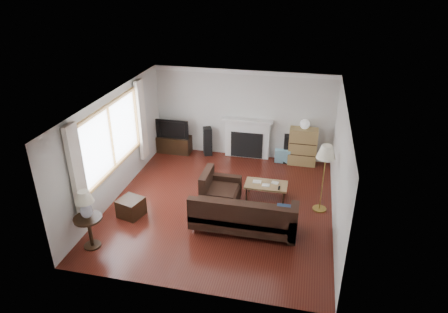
% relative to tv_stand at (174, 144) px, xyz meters
% --- Properties ---
extents(room, '(5.10, 5.60, 2.54)m').
position_rel_tv_stand_xyz_m(room, '(1.98, -2.50, 1.01)').
color(room, '#4B1810').
rests_on(room, ground).
extents(window, '(0.12, 2.74, 1.54)m').
position_rel_tv_stand_xyz_m(window, '(-0.47, -2.70, 1.31)').
color(window, olive).
rests_on(window, room).
extents(curtain_near, '(0.10, 0.35, 2.10)m').
position_rel_tv_stand_xyz_m(curtain_near, '(-0.42, -4.22, 1.16)').
color(curtain_near, white).
rests_on(curtain_near, room).
extents(curtain_far, '(0.10, 0.35, 2.10)m').
position_rel_tv_stand_xyz_m(curtain_far, '(-0.42, -1.18, 1.16)').
color(curtain_far, white).
rests_on(curtain_far, room).
extents(fireplace, '(1.40, 0.26, 1.15)m').
position_rel_tv_stand_xyz_m(fireplace, '(2.13, 0.14, 0.33)').
color(fireplace, white).
rests_on(fireplace, room).
extents(tv_stand, '(0.97, 0.44, 0.49)m').
position_rel_tv_stand_xyz_m(tv_stand, '(0.00, 0.00, 0.00)').
color(tv_stand, black).
rests_on(tv_stand, ground).
extents(television, '(0.96, 0.13, 0.55)m').
position_rel_tv_stand_xyz_m(television, '(0.00, 0.00, 0.52)').
color(television, black).
rests_on(television, tv_stand).
extents(speaker_left, '(0.32, 0.34, 0.82)m').
position_rel_tv_stand_xyz_m(speaker_left, '(1.00, 0.05, 0.17)').
color(speaker_left, black).
rests_on(speaker_left, ground).
extents(speaker_right, '(0.26, 0.29, 0.80)m').
position_rel_tv_stand_xyz_m(speaker_right, '(3.29, 0.05, 0.16)').
color(speaker_right, black).
rests_on(speaker_right, ground).
extents(bookshelf, '(0.76, 0.36, 1.04)m').
position_rel_tv_stand_xyz_m(bookshelf, '(3.69, 0.03, 0.28)').
color(bookshelf, '#9A7D47').
rests_on(bookshelf, ground).
extents(globe_lamp, '(0.26, 0.26, 0.26)m').
position_rel_tv_stand_xyz_m(globe_lamp, '(3.69, 0.03, 0.93)').
color(globe_lamp, white).
rests_on(globe_lamp, bookshelf).
extents(sectional_sofa, '(2.38, 1.74, 0.77)m').
position_rel_tv_stand_xyz_m(sectional_sofa, '(2.66, -3.30, 0.14)').
color(sectional_sofa, black).
rests_on(sectional_sofa, ground).
extents(coffee_table, '(0.99, 0.54, 0.38)m').
position_rel_tv_stand_xyz_m(coffee_table, '(2.95, -1.98, -0.05)').
color(coffee_table, olive).
rests_on(coffee_table, ground).
extents(footstool, '(0.60, 0.60, 0.41)m').
position_rel_tv_stand_xyz_m(footstool, '(0.14, -3.34, -0.04)').
color(footstool, black).
rests_on(footstool, ground).
extents(floor_lamp, '(0.43, 0.43, 1.60)m').
position_rel_tv_stand_xyz_m(floor_lamp, '(4.20, -2.20, 0.56)').
color(floor_lamp, '#A68639').
rests_on(floor_lamp, ground).
extents(side_table, '(0.54, 0.54, 0.68)m').
position_rel_tv_stand_xyz_m(side_table, '(-0.17, -4.51, 0.10)').
color(side_table, black).
rests_on(side_table, ground).
extents(table_lamp, '(0.35, 0.35, 0.57)m').
position_rel_tv_stand_xyz_m(table_lamp, '(-0.17, -4.51, 0.72)').
color(table_lamp, silver).
rests_on(table_lamp, side_table).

